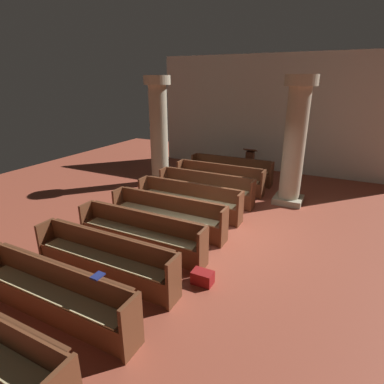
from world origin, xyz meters
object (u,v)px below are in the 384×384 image
lectern (249,164)px  pew_row_7 (54,292)px  kneeler_box_red (203,277)px  pew_row_3 (189,198)px  pew_row_4 (167,213)px  pew_row_1 (219,177)px  pew_row_0 (231,169)px  pew_row_2 (205,187)px  pillar_far_side (159,129)px  hymn_book (98,276)px  pew_row_5 (140,232)px  pillar_aisle_side (295,140)px  pew_row_6 (104,257)px

lectern → pew_row_7: bearing=-92.5°
pew_row_7 → kneeler_box_red: (1.68, 1.82, -0.35)m
pew_row_3 → pew_row_4: 1.12m
pew_row_1 → pew_row_3: 2.25m
pew_row_0 → pew_row_2: size_ratio=1.00×
pillar_far_side → kneeler_box_red: (3.95, -4.80, -1.79)m
pew_row_1 → hymn_book: bearing=-83.4°
pew_row_1 → hymn_book: 6.61m
pew_row_7 → pew_row_1: bearing=90.0°
pew_row_0 → pew_row_5: same height
pew_row_0 → lectern: lectern is taller
pew_row_0 → pillar_aisle_side: (2.32, -1.21, 1.45)m
pillar_aisle_side → pew_row_4: bearing=-125.1°
pew_row_4 → pew_row_7: bearing=-90.0°
pew_row_1 → pillar_aisle_side: (2.32, -0.08, 1.45)m
pew_row_2 → hymn_book: 5.50m
pew_row_3 → hymn_book: 4.39m
pillar_aisle_side → pillar_far_side: (-4.58, -0.05, 0.00)m
pew_row_3 → pew_row_6: size_ratio=1.00×
pew_row_2 → pillar_far_side: pillar_far_side is taller
pew_row_6 → kneeler_box_red: (1.68, 0.70, -0.35)m
lectern → pew_row_3: bearing=-95.1°
pew_row_3 → pew_row_5: size_ratio=1.00×
pew_row_5 → pillar_far_side: bearing=117.4°
pillar_aisle_side → pew_row_3: bearing=-136.9°
pew_row_4 → kneeler_box_red: size_ratio=7.81×
pew_row_1 → pew_row_0: bearing=90.0°
pew_row_2 → pillar_far_side: size_ratio=0.82×
pew_row_1 → pillar_far_side: bearing=-176.8°
pew_row_4 → pew_row_6: 2.25m
pew_row_2 → kneeler_box_red: size_ratio=7.81×
pew_row_1 → lectern: 2.18m
pew_row_5 → pillar_aisle_side: (2.32, 4.42, 1.45)m
pillar_far_side → pew_row_4: bearing=-55.1°
pew_row_6 → kneeler_box_red: 1.85m
pew_row_4 → pew_row_5: 1.12m
pillar_far_side → pew_row_7: bearing=-71.1°
pew_row_0 → hymn_book: (0.76, -7.68, 0.41)m
pew_row_3 → pillar_aisle_side: 3.49m
pew_row_7 → pew_row_4: bearing=90.0°
pew_row_7 → hymn_book: hymn_book is taller
pew_row_7 → lectern: (0.39, 8.90, -0.02)m
pew_row_6 → pillar_aisle_side: pillar_aisle_side is taller
hymn_book → pew_row_0: bearing=95.6°
pew_row_1 → pew_row_3: bearing=-90.0°
pew_row_2 → pew_row_5: bearing=-90.0°
pew_row_0 → pew_row_7: bearing=-90.0°
pew_row_7 → kneeler_box_red: size_ratio=7.81×
pew_row_2 → pillar_aisle_side: size_ratio=0.82×
kneeler_box_red → pew_row_3: bearing=122.1°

